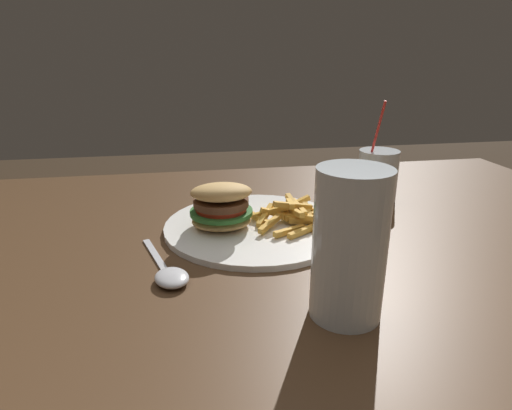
{
  "coord_description": "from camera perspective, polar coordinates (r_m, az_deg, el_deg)",
  "views": [
    {
      "loc": [
        0.08,
        0.46,
        1.01
      ],
      "look_at": [
        -0.04,
        -0.22,
        0.76
      ],
      "focal_mm": 30.0,
      "sensor_mm": 36.0,
      "label": 1
    }
  ],
  "objects": [
    {
      "name": "spoon",
      "position": [
        0.6,
        -11.37,
        -9.21
      ],
      "size": [
        0.08,
        0.18,
        0.02
      ],
      "rotation": [
        0.0,
        0.0,
        1.87
      ],
      "color": "silver",
      "rests_on": "dining_table"
    },
    {
      "name": "meal_plate_near",
      "position": [
        0.74,
        -1.38,
        -1.68
      ],
      "size": [
        0.32,
        0.32,
        0.1
      ],
      "color": "white",
      "rests_on": "dining_table"
    },
    {
      "name": "juice_glass",
      "position": [
        0.92,
        15.85,
        3.54
      ],
      "size": [
        0.08,
        0.08,
        0.21
      ],
      "color": "silver",
      "rests_on": "dining_table"
    },
    {
      "name": "beer_glass",
      "position": [
        0.49,
        12.35,
        -5.47
      ],
      "size": [
        0.08,
        0.08,
        0.18
      ],
      "color": "silver",
      "rests_on": "dining_table"
    },
    {
      "name": "dining_table",
      "position": [
        0.62,
        -0.28,
        -20.61
      ],
      "size": [
        1.55,
        1.26,
        0.71
      ],
      "color": "#4C331E",
      "rests_on": "ground_plane"
    }
  ]
}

